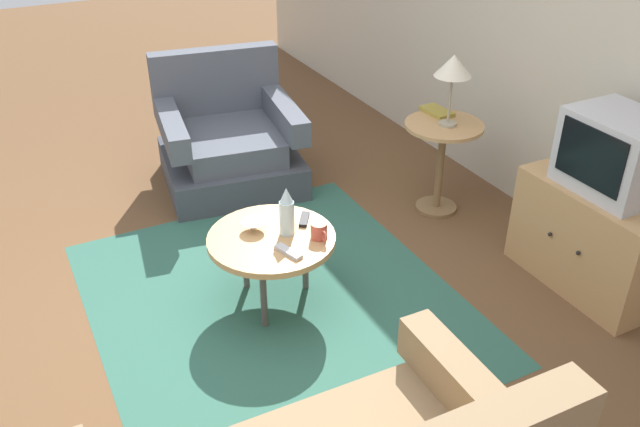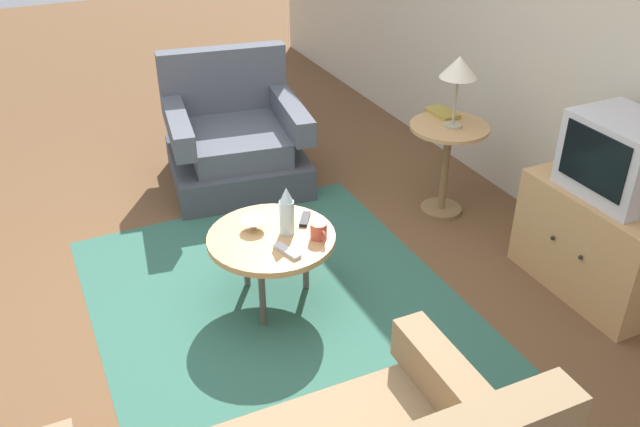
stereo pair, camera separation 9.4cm
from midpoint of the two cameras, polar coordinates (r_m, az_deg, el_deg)
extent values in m
plane|color=brown|center=(3.75, -5.04, -8.25)|extent=(16.00, 16.00, 0.00)
cube|color=#BCB29E|center=(4.32, 23.61, 14.84)|extent=(9.00, 0.12, 2.70)
cube|color=#2D5B4C|center=(3.82, -3.25, -7.37)|extent=(2.21, 1.94, 0.00)
cube|color=#3E424B|center=(5.01, -6.52, 4.03)|extent=(1.07, 1.07, 0.24)
cube|color=#4C515B|center=(4.92, -6.66, 6.22)|extent=(0.89, 0.78, 0.18)
cube|color=#4C515B|center=(5.16, -7.77, 11.30)|extent=(0.27, 0.96, 0.48)
cube|color=#4C515B|center=(4.80, -11.56, 7.51)|extent=(0.95, 0.27, 0.18)
cube|color=#4C515B|center=(4.93, -2.12, 8.74)|extent=(0.95, 0.27, 0.18)
cube|color=#846B4C|center=(2.59, 13.53, -15.59)|extent=(0.87, 0.16, 0.18)
cylinder|color=tan|center=(3.58, -3.44, -2.13)|extent=(0.69, 0.69, 0.04)
cylinder|color=#4C4742|center=(3.79, -0.52, -3.94)|extent=(0.04, 0.04, 0.40)
cylinder|color=#4C4742|center=(3.82, -5.66, -3.71)|extent=(0.04, 0.04, 0.40)
cylinder|color=#4C4742|center=(3.53, -4.20, -6.93)|extent=(0.04, 0.04, 0.40)
cylinder|color=tan|center=(4.45, 11.62, 7.26)|extent=(0.52, 0.52, 0.02)
cylinder|color=brown|center=(4.58, 11.21, 3.59)|extent=(0.05, 0.05, 0.61)
cylinder|color=brown|center=(4.72, 10.86, 0.40)|extent=(0.28, 0.28, 0.02)
cube|color=tan|center=(4.08, 23.48, -2.19)|extent=(0.88, 0.50, 0.61)
sphere|color=black|center=(3.95, 19.92, -2.00)|extent=(0.02, 0.02, 0.02)
sphere|color=black|center=(3.83, 22.03, -3.51)|extent=(0.02, 0.02, 0.02)
cube|color=#B7B7BC|center=(3.85, 25.09, 4.36)|extent=(0.53, 0.41, 0.43)
cube|color=black|center=(3.69, 23.03, 4.19)|extent=(0.42, 0.01, 0.31)
cylinder|color=#9E937A|center=(4.42, 11.88, 7.39)|extent=(0.12, 0.12, 0.02)
cylinder|color=#9E937A|center=(4.36, 12.11, 9.38)|extent=(0.02, 0.02, 0.31)
cone|color=beige|center=(4.29, 12.44, 12.16)|extent=(0.24, 0.24, 0.14)
cylinder|color=silver|center=(3.54, -2.09, -0.33)|extent=(0.08, 0.08, 0.19)
cone|color=silver|center=(3.47, -2.13, 1.62)|extent=(0.07, 0.07, 0.08)
cylinder|color=#B74C3D|center=(3.52, 0.64, -1.48)|extent=(0.09, 0.09, 0.09)
torus|color=#B74C3D|center=(3.47, 1.07, -1.95)|extent=(0.06, 0.01, 0.06)
cone|color=silver|center=(3.62, -4.92, -0.96)|extent=(0.14, 0.14, 0.05)
cube|color=black|center=(3.68, -0.57, -0.49)|extent=(0.14, 0.12, 0.02)
cube|color=#B2B2B7|center=(3.42, -2.04, -3.24)|extent=(0.18, 0.10, 0.02)
cube|color=olive|center=(4.60, 11.03, 8.45)|extent=(0.24, 0.14, 0.03)
camera|label=1|loc=(0.05, -89.24, 0.45)|focal=37.41mm
camera|label=2|loc=(0.05, 90.76, -0.45)|focal=37.41mm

